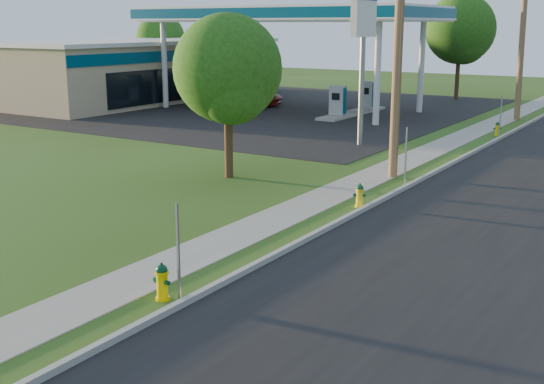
# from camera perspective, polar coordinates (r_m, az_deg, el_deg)

# --- Properties ---
(road) EXTENTS (8.00, 120.00, 0.02)m
(road) POSITION_cam_1_polar(r_m,az_deg,el_deg) (16.84, 16.88, -5.19)
(road) COLOR black
(road) RESTS_ON ground
(curb) EXTENTS (0.15, 120.00, 0.15)m
(curb) POSITION_cam_1_polar(r_m,az_deg,el_deg) (18.21, 4.72, -2.98)
(curb) COLOR #A09E94
(curb) RESTS_ON ground
(sidewalk) EXTENTS (1.50, 120.00, 0.03)m
(sidewalk) POSITION_cam_1_polar(r_m,az_deg,el_deg) (19.07, 0.06, -2.35)
(sidewalk) COLOR gray
(sidewalk) RESTS_ON ground
(forecourt) EXTENTS (26.00, 28.00, 0.02)m
(forecourt) POSITION_cam_1_polar(r_m,az_deg,el_deg) (45.11, -0.76, 7.06)
(forecourt) COLOR black
(forecourt) RESTS_ON ground
(utility_pole_mid) EXTENTS (1.40, 0.32, 9.80)m
(utility_pole_mid) POSITION_cam_1_polar(r_m,az_deg,el_deg) (24.26, 10.55, 12.72)
(utility_pole_mid) COLOR brown
(utility_pole_mid) RESTS_ON ground
(utility_pole_far) EXTENTS (1.40, 0.32, 9.50)m
(utility_pole_far) POSITION_cam_1_polar(r_m,az_deg,el_deg) (41.48, 20.22, 12.28)
(utility_pole_far) COLOR brown
(utility_pole_far) RESTS_ON ground
(sign_post_near) EXTENTS (0.05, 0.04, 2.00)m
(sign_post_near) POSITION_cam_1_polar(r_m,az_deg,el_deg) (13.46, -7.85, -5.06)
(sign_post_near) COLOR gray
(sign_post_near) RESTS_ON ground
(sign_post_mid) EXTENTS (0.05, 0.04, 2.00)m
(sign_post_mid) POSITION_cam_1_polar(r_m,az_deg,el_deg) (23.42, 11.12, 2.92)
(sign_post_mid) COLOR gray
(sign_post_mid) RESTS_ON ground
(sign_post_far) EXTENTS (0.05, 0.04, 2.00)m
(sign_post_far) POSITION_cam_1_polar(r_m,az_deg,el_deg) (34.94, 18.58, 6.00)
(sign_post_far) COLOR gray
(sign_post_far) RESTS_ON ground
(gas_canopy) EXTENTS (18.18, 9.18, 6.40)m
(gas_canopy) POSITION_cam_1_polar(r_m,az_deg,el_deg) (43.73, 1.48, 14.57)
(gas_canopy) COLOR silver
(gas_canopy) RESTS_ON ground
(fuel_pump_nw) EXTENTS (1.20, 3.20, 1.90)m
(fuel_pump_nw) POSITION_cam_1_polar(r_m,az_deg,el_deg) (44.85, -4.87, 7.89)
(fuel_pump_nw) COLOR #A09E94
(fuel_pump_nw) RESTS_ON ground
(fuel_pump_ne) EXTENTS (1.20, 3.20, 1.90)m
(fuel_pump_ne) POSITION_cam_1_polar(r_m,az_deg,el_deg) (40.06, 5.51, 7.16)
(fuel_pump_ne) COLOR #A09E94
(fuel_pump_ne) RESTS_ON ground
(fuel_pump_sw) EXTENTS (1.20, 3.20, 1.90)m
(fuel_pump_sw) POSITION_cam_1_polar(r_m,az_deg,el_deg) (48.07, -1.96, 8.32)
(fuel_pump_sw) COLOR #A09E94
(fuel_pump_sw) RESTS_ON ground
(fuel_pump_se) EXTENTS (1.20, 3.20, 1.90)m
(fuel_pump_se) POSITION_cam_1_polar(r_m,az_deg,el_deg) (43.64, 7.93, 7.64)
(fuel_pump_se) COLOR #A09E94
(fuel_pump_se) RESTS_ON ground
(convenience_store) EXTENTS (10.40, 22.40, 4.25)m
(convenience_store) POSITION_cam_1_polar(r_m,az_deg,el_deg) (51.74, -11.15, 10.03)
(convenience_store) COLOR tan
(convenience_store) RESTS_ON ground
(price_pylon) EXTENTS (0.34, 2.04, 6.85)m
(price_pylon) POSITION_cam_1_polar(r_m,az_deg,el_deg) (30.86, 7.67, 13.91)
(price_pylon) COLOR gray
(price_pylon) RESTS_ON ground
(tree_verge) EXTENTS (3.80, 3.80, 5.75)m
(tree_verge) POSITION_cam_1_polar(r_m,az_deg,el_deg) (23.87, -3.65, 9.89)
(tree_verge) COLOR #3C2A17
(tree_verge) RESTS_ON ground
(tree_lot) EXTENTS (4.95, 4.95, 7.50)m
(tree_lot) POSITION_cam_1_polar(r_m,az_deg,el_deg) (51.47, 15.55, 12.79)
(tree_lot) COLOR #3C2A17
(tree_lot) RESTS_ON ground
(tree_back) EXTENTS (4.16, 4.16, 6.30)m
(tree_back) POSITION_cam_1_polar(r_m,az_deg,el_deg) (60.73, -9.28, 12.45)
(tree_back) COLOR #3C2A17
(tree_back) RESTS_ON ground
(hydrant_near) EXTENTS (0.40, 0.36, 0.77)m
(hydrant_near) POSITION_cam_1_polar(r_m,az_deg,el_deg) (13.76, -9.19, -7.42)
(hydrant_near) COLOR #E2C400
(hydrant_near) RESTS_ON ground
(hydrant_mid) EXTENTS (0.38, 0.34, 0.73)m
(hydrant_mid) POSITION_cam_1_polar(r_m,az_deg,el_deg) (20.54, 7.34, -0.29)
(hydrant_mid) COLOR yellow
(hydrant_mid) RESTS_ON ground
(hydrant_far) EXTENTS (0.37, 0.33, 0.71)m
(hydrant_far) POSITION_cam_1_polar(r_m,az_deg,el_deg) (35.38, 18.34, 5.04)
(hydrant_far) COLOR yellow
(hydrant_far) RESTS_ON ground
(car_red) EXTENTS (5.73, 3.91, 1.46)m
(car_red) POSITION_cam_1_polar(r_m,az_deg,el_deg) (46.29, -2.36, 8.12)
(car_red) COLOR maroon
(car_red) RESTS_ON ground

